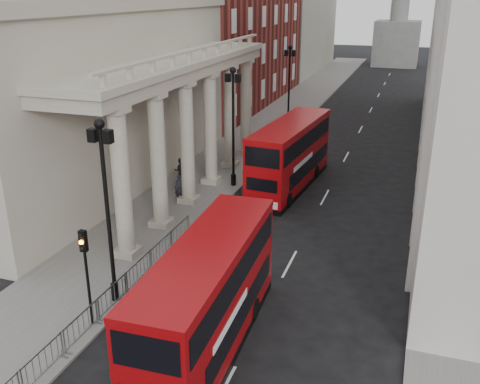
{
  "coord_description": "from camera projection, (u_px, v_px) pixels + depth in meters",
  "views": [
    {
      "loc": [
        11.44,
        -13.96,
        13.2
      ],
      "look_at": [
        2.8,
        11.47,
        3.04
      ],
      "focal_mm": 40.0,
      "sensor_mm": 36.0,
      "label": 1
    }
  ],
  "objects": [
    {
      "name": "ground",
      "position": [
        75.0,
        358.0,
        20.47
      ],
      "size": [
        260.0,
        260.0,
        0.0
      ],
      "primitive_type": "plane",
      "color": "black",
      "rests_on": "ground"
    },
    {
      "name": "sidewalk_west",
      "position": [
        245.0,
        147.0,
        47.92
      ],
      "size": [
        6.0,
        140.0,
        0.12
      ],
      "primitive_type": "cube",
      "color": "slate",
      "rests_on": "ground"
    },
    {
      "name": "sidewalk_east",
      "position": [
        440.0,
        165.0,
        42.96
      ],
      "size": [
        3.0,
        140.0,
        0.12
      ],
      "primitive_type": "cube",
      "color": "slate",
      "rests_on": "ground"
    },
    {
      "name": "kerb",
      "position": [
        277.0,
        149.0,
        47.03
      ],
      "size": [
        0.2,
        140.0,
        0.14
      ],
      "primitive_type": "cube",
      "color": "slate",
      "rests_on": "ground"
    },
    {
      "name": "portico_building",
      "position": [
        91.0,
        100.0,
        37.45
      ],
      "size": [
        9.0,
        28.0,
        12.0
      ],
      "primitive_type": "cube",
      "color": "#A29B88",
      "rests_on": "ground"
    },
    {
      "name": "brick_building",
      "position": [
        233.0,
        10.0,
        62.25
      ],
      "size": [
        9.0,
        32.0,
        22.0
      ],
      "primitive_type": "cube",
      "color": "maroon",
      "rests_on": "ground"
    },
    {
      "name": "west_building_far",
      "position": [
        296.0,
        10.0,
        90.94
      ],
      "size": [
        9.0,
        30.0,
        20.0
      ],
      "primitive_type": "cube",
      "color": "#A29B88",
      "rests_on": "ground"
    },
    {
      "name": "lamp_post_south",
      "position": [
        107.0,
        201.0,
        22.46
      ],
      "size": [
        1.05,
        0.44,
        8.32
      ],
      "color": "black",
      "rests_on": "sidewalk_west"
    },
    {
      "name": "lamp_post_mid",
      "position": [
        233.0,
        119.0,
        36.63
      ],
      "size": [
        1.05,
        0.44,
        8.32
      ],
      "color": "black",
      "rests_on": "sidewalk_west"
    },
    {
      "name": "lamp_post_north",
      "position": [
        289.0,
        83.0,
        50.8
      ],
      "size": [
        1.05,
        0.44,
        8.32
      ],
      "color": "black",
      "rests_on": "sidewalk_west"
    },
    {
      "name": "traffic_light",
      "position": [
        85.0,
        261.0,
        21.28
      ],
      "size": [
        0.28,
        0.33,
        4.3
      ],
      "color": "black",
      "rests_on": "sidewalk_west"
    },
    {
      "name": "crowd_barriers",
      "position": [
        98.0,
        311.0,
        22.31
      ],
      "size": [
        0.5,
        18.75,
        1.1
      ],
      "color": "gray",
      "rests_on": "sidewalk_west"
    },
    {
      "name": "bus_near",
      "position": [
        208.0,
        296.0,
        20.24
      ],
      "size": [
        2.84,
        10.42,
        4.47
      ],
      "rotation": [
        0.0,
        0.0,
        0.03
      ],
      "color": "#90060A",
      "rests_on": "ground"
    },
    {
      "name": "bus_far",
      "position": [
        290.0,
        154.0,
        37.48
      ],
      "size": [
        3.57,
        11.06,
        4.69
      ],
      "rotation": [
        0.0,
        0.0,
        -0.09
      ],
      "color": "#A4070B",
      "rests_on": "ground"
    },
    {
      "name": "pedestrian_a",
      "position": [
        180.0,
        188.0,
        35.12
      ],
      "size": [
        0.72,
        0.54,
        1.79
      ],
      "primitive_type": "imported",
      "rotation": [
        0.0,
        0.0,
        0.19
      ],
      "color": "black",
      "rests_on": "sidewalk_west"
    },
    {
      "name": "pedestrian_b",
      "position": [
        180.0,
        170.0,
        38.44
      ],
      "size": [
        1.11,
        1.0,
        1.87
      ],
      "primitive_type": "imported",
      "rotation": [
        0.0,
        0.0,
        3.53
      ],
      "color": "#292421",
      "rests_on": "sidewalk_west"
    },
    {
      "name": "pedestrian_c",
      "position": [
        189.0,
        184.0,
        36.15
      ],
      "size": [
        0.88,
        0.68,
        1.61
      ],
      "primitive_type": "imported",
      "rotation": [
        0.0,
        0.0,
        6.51
      ],
      "color": "black",
      "rests_on": "sidewalk_west"
    }
  ]
}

